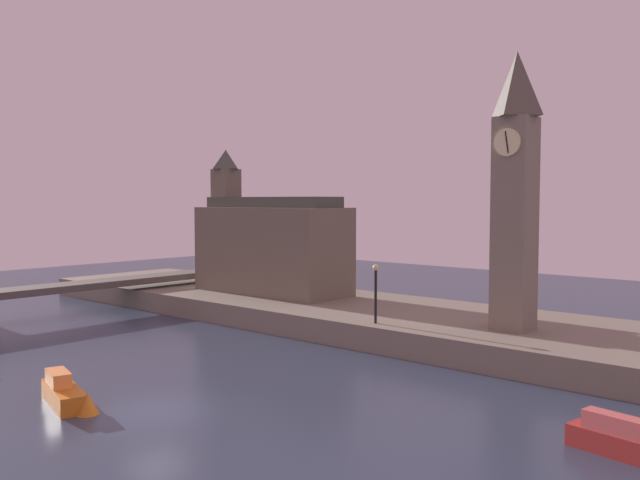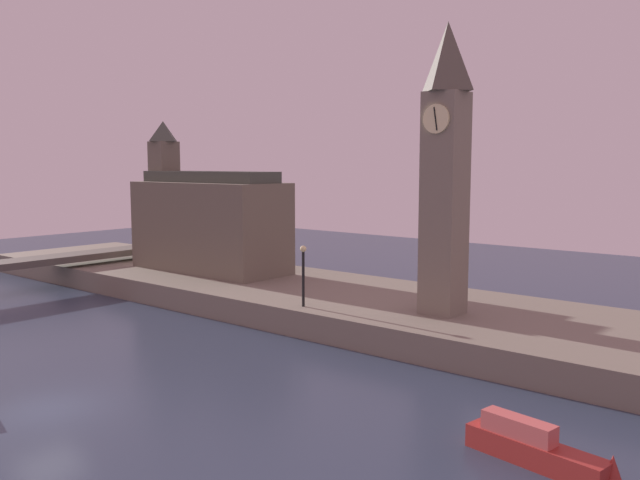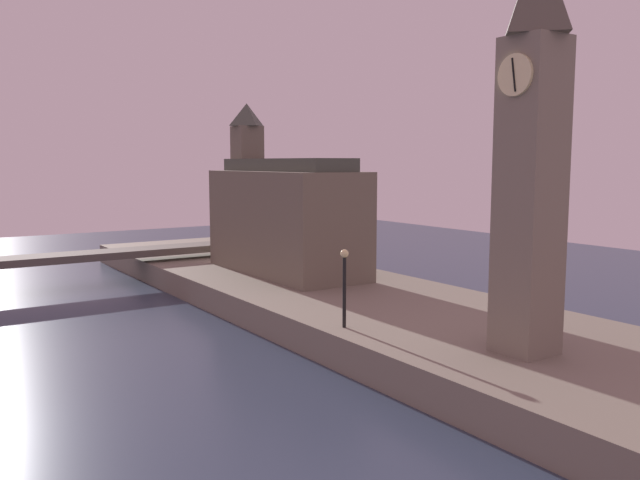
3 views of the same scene
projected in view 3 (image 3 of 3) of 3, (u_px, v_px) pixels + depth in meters
far_embankment at (429, 329)px, 30.96m from camera, size 70.00×12.00×1.50m
clock_tower at (532, 143)px, 23.67m from camera, size 2.13×2.19×15.08m
parliament_hall at (283, 215)px, 42.37m from camera, size 12.46×5.11×11.19m
streetlamp at (344, 278)px, 28.06m from camera, size 0.36×0.36×3.41m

